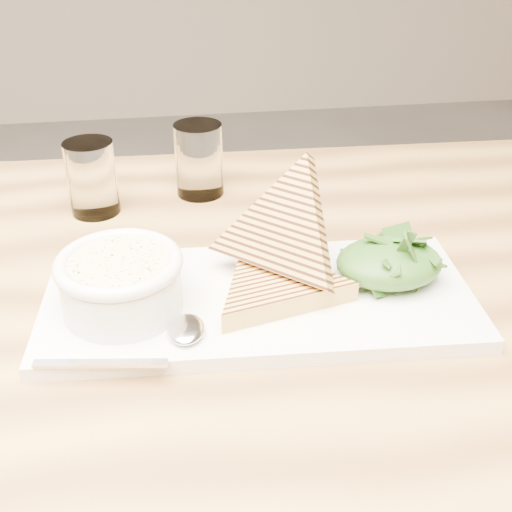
{
  "coord_description": "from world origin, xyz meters",
  "views": [
    {
      "loc": [
        0.23,
        -0.35,
        1.14
      ],
      "look_at": [
        0.31,
        0.21,
        0.79
      ],
      "focal_mm": 45.0,
      "sensor_mm": 36.0,
      "label": 1
    }
  ],
  "objects": [
    {
      "name": "sandwich_lean",
      "position": [
        0.34,
        0.22,
        0.81
      ],
      "size": [
        0.25,
        0.25,
        0.19
      ],
      "primitive_type": null,
      "rotation": [
        0.92,
        0.0,
        -0.74
      ],
      "color": "gold",
      "rests_on": "sandwich_flat"
    },
    {
      "name": "soup",
      "position": [
        0.17,
        0.19,
        0.81
      ],
      "size": [
        0.1,
        0.1,
        0.01
      ],
      "primitive_type": "cylinder",
      "color": "beige",
      "rests_on": "soup_bowl"
    },
    {
      "name": "table_top",
      "position": [
        0.23,
        0.22,
        0.72
      ],
      "size": [
        1.27,
        0.87,
        0.04
      ],
      "primitive_type": "cube",
      "rotation": [
        0.0,
        0.0,
        -0.03
      ],
      "color": "#B0803E",
      "rests_on": "ground"
    },
    {
      "name": "arugula_pile",
      "position": [
        0.45,
        0.2,
        0.78
      ],
      "size": [
        0.11,
        0.1,
        0.05
      ],
      "primitive_type": null,
      "color": "#3E7425",
      "rests_on": "platter"
    },
    {
      "name": "bowl_rim",
      "position": [
        0.17,
        0.19,
        0.81
      ],
      "size": [
        0.13,
        0.13,
        0.01
      ],
      "primitive_type": "torus",
      "color": "white",
      "rests_on": "soup_bowl"
    },
    {
      "name": "platter",
      "position": [
        0.31,
        0.19,
        0.75
      ],
      "size": [
        0.46,
        0.23,
        0.02
      ],
      "primitive_type": "cube",
      "rotation": [
        0.0,
        0.0,
        -0.06
      ],
      "color": "white",
      "rests_on": "table_top"
    },
    {
      "name": "spoon_handle",
      "position": [
        0.15,
        0.1,
        0.76
      ],
      "size": [
        0.12,
        0.03,
        0.0
      ],
      "primitive_type": "cube",
      "rotation": [
        0.0,
        0.0,
        -0.14
      ],
      "color": "silver",
      "rests_on": "platter"
    },
    {
      "name": "glass_near",
      "position": [
        0.13,
        0.44,
        0.79
      ],
      "size": [
        0.06,
        0.06,
        0.1
      ],
      "primitive_type": "cylinder",
      "color": "white",
      "rests_on": "table_top"
    },
    {
      "name": "salad_base",
      "position": [
        0.45,
        0.2,
        0.78
      ],
      "size": [
        0.11,
        0.09,
        0.04
      ],
      "primitive_type": "ellipsoid",
      "color": "black",
      "rests_on": "platter"
    },
    {
      "name": "table_leg_br",
      "position": [
        0.8,
        0.58,
        0.35
      ],
      "size": [
        0.06,
        0.06,
        0.7
      ],
      "primitive_type": "cylinder",
      "color": "#B0803E",
      "rests_on": "ground"
    },
    {
      "name": "sandwich_flat",
      "position": [
        0.33,
        0.19,
        0.77
      ],
      "size": [
        0.21,
        0.21,
        0.02
      ],
      "primitive_type": null,
      "rotation": [
        0.0,
        0.0,
        0.24
      ],
      "color": "gold",
      "rests_on": "platter"
    },
    {
      "name": "soup_bowl",
      "position": [
        0.17,
        0.19,
        0.78
      ],
      "size": [
        0.12,
        0.12,
        0.05
      ],
      "primitive_type": "cylinder",
      "color": "white",
      "rests_on": "platter"
    },
    {
      "name": "spoon_bowl",
      "position": [
        0.23,
        0.14,
        0.76
      ],
      "size": [
        0.04,
        0.05,
        0.01
      ],
      "primitive_type": "ellipsoid",
      "rotation": [
        0.0,
        0.0,
        -0.14
      ],
      "color": "silver",
      "rests_on": "platter"
    },
    {
      "name": "glass_far",
      "position": [
        0.27,
        0.48,
        0.79
      ],
      "size": [
        0.07,
        0.07,
        0.1
      ],
      "primitive_type": "cylinder",
      "color": "white",
      "rests_on": "table_top"
    }
  ]
}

